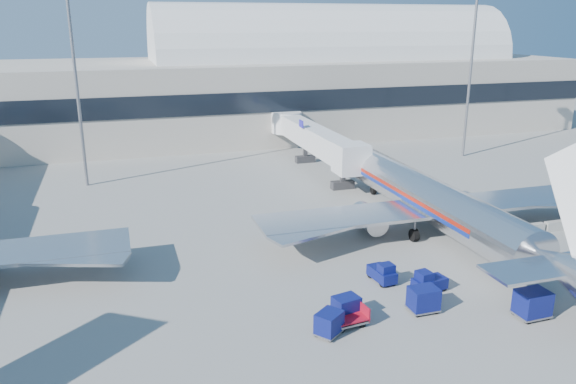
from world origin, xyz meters
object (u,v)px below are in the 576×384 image
object	(u,v)px
airliner_main	(437,203)
cart_train_a	(424,299)
cart_open_red	(348,319)
mast_west	(73,54)
tug_lead	(428,282)
barrier_mid	(559,225)
barrier_near	(529,229)
jetbridge_near	(311,137)
cart_train_c	(329,323)
tug_right	(515,264)
tug_left	(383,273)
cart_train_b	(346,307)
mast_east	(473,48)
cart_solo_near	(532,303)

from	to	relation	value
airliner_main	cart_train_a	world-z (taller)	airliner_main
cart_train_a	cart_open_red	world-z (taller)	cart_train_a
mast_west	tug_lead	xyz separation A→B (m)	(23.65, -35.12, -14.08)
mast_west	barrier_mid	size ratio (longest dim) A/B	7.53
barrier_near	mast_west	bearing A→B (deg)	143.62
jetbridge_near	cart_train_c	bearing A→B (deg)	-107.88
tug_lead	cart_train_a	world-z (taller)	cart_train_a
tug_right	tug_left	world-z (taller)	tug_left
jetbridge_near	barrier_mid	xyz separation A→B (m)	(13.70, -28.81, -3.48)
jetbridge_near	cart_train_a	size ratio (longest dim) A/B	14.45
airliner_main	cart_train_b	bearing A→B (deg)	-139.44
tug_right	cart_train_a	world-z (taller)	cart_train_a
cart_open_red	mast_east	bearing A→B (deg)	41.30
tug_left	airliner_main	bearing A→B (deg)	-56.11
airliner_main	cart_open_red	bearing A→B (deg)	-137.89
cart_train_b	cart_solo_near	xyz separation A→B (m)	(11.32, -3.42, 0.19)
airliner_main	mast_east	world-z (taller)	mast_east
cart_solo_near	tug_lead	bearing A→B (deg)	128.48
jetbridge_near	airliner_main	bearing A→B (deg)	-84.78
jetbridge_near	mast_west	world-z (taller)	mast_west
cart_train_b	mast_east	bearing A→B (deg)	35.84
airliner_main	cart_train_b	xyz separation A→B (m)	(-13.29, -11.38, -2.14)
jetbridge_near	cart_train_b	bearing A→B (deg)	-106.12
tug_right	cart_train_c	bearing A→B (deg)	-118.60
tug_right	cart_train_b	xyz separation A→B (m)	(-14.77, -2.49, 0.11)
mast_west	tug_lead	distance (m)	44.61
mast_west	barrier_mid	bearing A→B (deg)	-34.14
jetbridge_near	barrier_mid	world-z (taller)	jetbridge_near
cart_solo_near	jetbridge_near	bearing A→B (deg)	88.82
airliner_main	tug_lead	world-z (taller)	airliner_main
cart_train_a	cart_solo_near	distance (m)	6.77
cart_train_a	cart_train_c	world-z (taller)	cart_train_a
barrier_near	tug_lead	distance (m)	16.02
jetbridge_near	barrier_near	distance (m)	30.82
mast_west	cart_train_a	world-z (taller)	mast_west
mast_east	tug_right	world-z (taller)	mast_east
tug_lead	tug_right	bearing A→B (deg)	-3.10
cart_train_c	barrier_near	bearing A→B (deg)	-12.79
airliner_main	cart_solo_near	size ratio (longest dim) A/B	17.51
barrier_near	barrier_mid	world-z (taller)	same
cart_train_a	mast_east	bearing A→B (deg)	52.82
jetbridge_near	mast_east	distance (m)	24.91
tug_right	cart_solo_near	xyz separation A→B (m)	(-3.45, -5.91, 0.30)
cart_train_a	cart_solo_near	size ratio (longest dim) A/B	0.89
tug_left	cart_open_red	bearing A→B (deg)	129.50
mast_east	cart_open_red	bearing A→B (deg)	-131.63
barrier_mid	cart_open_red	distance (m)	26.68
mast_east	cart_train_a	bearing A→B (deg)	-126.87
airliner_main	tug_lead	distance (m)	11.74
cart_train_b	cart_solo_near	bearing A→B (deg)	-28.89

